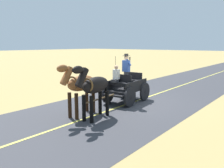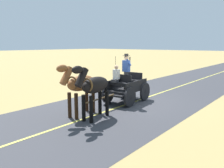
% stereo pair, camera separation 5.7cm
% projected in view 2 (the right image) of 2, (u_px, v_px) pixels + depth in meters
% --- Properties ---
extents(ground_plane, '(200.00, 200.00, 0.00)m').
position_uv_depth(ground_plane, '(134.00, 102.00, 11.83)').
color(ground_plane, tan).
extents(road_surface, '(6.29, 160.00, 0.01)m').
position_uv_depth(road_surface, '(134.00, 102.00, 11.83)').
color(road_surface, '#38383D').
rests_on(road_surface, ground).
extents(road_centre_stripe, '(0.12, 160.00, 0.00)m').
position_uv_depth(road_centre_stripe, '(134.00, 102.00, 11.82)').
color(road_centre_stripe, '#DBCC4C').
rests_on(road_centre_stripe, road_surface).
extents(horse_drawn_carriage, '(1.60, 4.52, 2.50)m').
position_uv_depth(horse_drawn_carriage, '(126.00, 87.00, 11.66)').
color(horse_drawn_carriage, black).
rests_on(horse_drawn_carriage, ground).
extents(horse_near_side, '(0.76, 2.15, 2.21)m').
position_uv_depth(horse_near_side, '(94.00, 86.00, 8.92)').
color(horse_near_side, black).
rests_on(horse_near_side, ground).
extents(horse_off_side, '(0.74, 2.14, 2.21)m').
position_uv_depth(horse_off_side, '(80.00, 85.00, 9.35)').
color(horse_off_side, brown).
rests_on(horse_off_side, ground).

